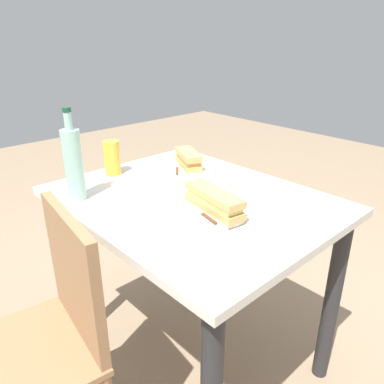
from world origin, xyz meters
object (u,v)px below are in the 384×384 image
(baguette_sandwich_far, at_px, (188,159))
(dining_table, at_px, (192,230))
(knife_near, at_px, (203,214))
(knife_far, at_px, (177,168))
(beer_glass, at_px, (112,158))
(water_bottle, at_px, (74,164))
(chair_far, at_px, (48,336))
(plate_far, at_px, (188,168))
(plate_near, at_px, (214,212))
(baguette_sandwich_near, at_px, (214,200))

(baguette_sandwich_far, bearing_deg, dining_table, 140.19)
(dining_table, height_order, knife_near, knife_near)
(knife_far, height_order, beer_glass, beer_glass)
(baguette_sandwich_far, distance_m, knife_far, 0.06)
(water_bottle, bearing_deg, chair_far, 135.42)
(knife_near, distance_m, water_bottle, 0.49)
(water_bottle, bearing_deg, knife_near, -152.39)
(chair_far, relative_size, plate_far, 3.82)
(water_bottle, bearing_deg, dining_table, -130.51)
(plate_near, height_order, beer_glass, beer_glass)
(knife_near, xyz_separation_m, beer_glass, (0.56, -0.01, 0.05))
(knife_near, height_order, water_bottle, water_bottle)
(plate_far, bearing_deg, baguette_sandwich_near, 148.59)
(baguette_sandwich_near, distance_m, knife_near, 0.06)
(plate_near, height_order, knife_far, knife_far)
(chair_far, relative_size, knife_near, 4.94)
(knife_near, bearing_deg, chair_far, 74.07)
(dining_table, height_order, knife_far, knife_far)
(plate_near, relative_size, baguette_sandwich_near, 0.91)
(knife_near, bearing_deg, water_bottle, 27.61)
(baguette_sandwich_near, relative_size, baguette_sandwich_far, 1.29)
(chair_far, height_order, plate_far, chair_far)
(dining_table, distance_m, knife_far, 0.32)
(knife_far, bearing_deg, baguette_sandwich_near, 155.74)
(chair_far, relative_size, baguette_sandwich_near, 3.49)
(dining_table, relative_size, chair_far, 1.13)
(baguette_sandwich_near, bearing_deg, knife_far, -24.26)
(baguette_sandwich_near, bearing_deg, dining_table, -15.20)
(dining_table, distance_m, water_bottle, 0.50)
(baguette_sandwich_far, height_order, beer_glass, beer_glass)
(plate_near, bearing_deg, beer_glass, 4.14)
(knife_far, relative_size, beer_glass, 0.99)
(knife_far, bearing_deg, baguette_sandwich_far, -103.74)
(dining_table, xyz_separation_m, chair_far, (-0.01, 0.59, -0.13))
(water_bottle, distance_m, beer_glass, 0.28)
(plate_near, xyz_separation_m, knife_near, (-0.00, 0.05, 0.01))
(knife_near, distance_m, baguette_sandwich_far, 0.48)
(dining_table, relative_size, beer_glass, 6.90)
(knife_near, bearing_deg, baguette_sandwich_near, -86.97)
(water_bottle, relative_size, beer_glass, 2.30)
(plate_far, bearing_deg, knife_far, 76.26)
(baguette_sandwich_far, bearing_deg, beer_glass, 56.66)
(baguette_sandwich_near, bearing_deg, plate_near, -14.04)
(baguette_sandwich_near, relative_size, knife_far, 1.76)
(knife_far, height_order, water_bottle, water_bottle)
(knife_near, distance_m, knife_far, 0.46)
(baguette_sandwich_far, height_order, knife_far, baguette_sandwich_far)
(knife_near, bearing_deg, dining_table, -31.72)
(plate_near, bearing_deg, baguette_sandwich_near, 165.96)
(dining_table, distance_m, baguette_sandwich_far, 0.35)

